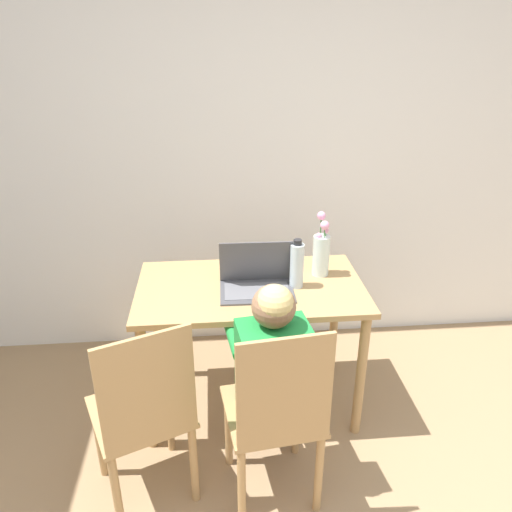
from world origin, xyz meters
name	(u,v)px	position (x,y,z in m)	size (l,w,h in m)	color
wall_back	(270,157)	(0.00, 2.23, 1.25)	(6.40, 0.05, 2.50)	white
dining_table	(251,303)	(-0.18, 1.51, 0.65)	(1.17, 0.67, 0.75)	tan
chair_occupied	(276,415)	(-0.13, 0.85, 0.49)	(0.45, 0.45, 0.95)	tan
chair_spare	(144,415)	(-0.68, 0.90, 0.49)	(0.52, 0.52, 0.95)	tan
person_seated	(270,362)	(-0.14, 0.97, 0.67)	(0.35, 0.45, 1.07)	#1E8438
laptop	(256,279)	(-0.15, 1.47, 0.81)	(0.37, 0.26, 0.25)	#4C4C51
flower_vase	(321,252)	(0.20, 1.61, 0.89)	(0.09, 0.09, 0.35)	silver
water_bottle	(297,265)	(0.05, 1.48, 0.88)	(0.07, 0.07, 0.26)	silver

